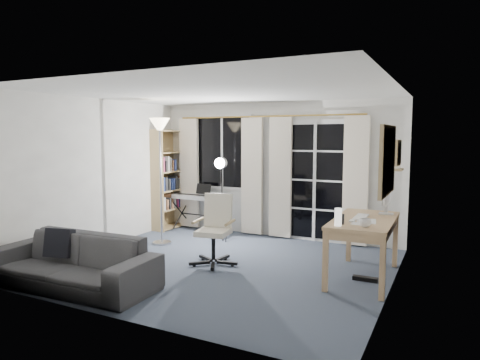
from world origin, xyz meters
name	(u,v)px	position (x,y,z in m)	size (l,w,h in m)	color
floor	(221,266)	(0.00, 0.00, -0.01)	(4.50, 4.00, 0.02)	#394253
window	(223,152)	(-1.05, 1.97, 1.50)	(1.20, 0.08, 1.40)	white
french_door	(315,182)	(0.75, 1.97, 1.03)	(1.32, 0.09, 2.11)	white
curtains	(265,176)	(-0.14, 1.88, 1.09)	(3.60, 0.07, 2.13)	gold
bookshelf	(169,181)	(-2.12, 1.73, 0.92)	(0.35, 0.91, 1.93)	#A68357
torchiere_lamp	(160,143)	(-1.47, 0.60, 1.69)	(0.37, 0.37, 2.10)	#B2B2B7
keyboard_piano	(201,198)	(-1.37, 1.70, 0.64)	(1.17, 0.58, 0.84)	black
studio_light	(221,173)	(-0.67, 1.22, 1.18)	(0.30, 0.31, 1.48)	black
office_chair	(216,222)	(-0.13, 0.10, 0.58)	(0.68, 0.68, 0.99)	black
desk	(364,226)	(1.88, 0.34, 0.67)	(0.74, 1.44, 0.77)	tan
monitor	(387,193)	(2.08, 0.79, 1.06)	(0.19, 0.55, 0.48)	silver
desk_clutter	(355,235)	(1.82, 0.11, 0.60)	(0.44, 0.87, 0.97)	white
mug	(365,222)	(1.98, -0.16, 0.83)	(0.13, 0.10, 0.13)	silver
wall_mirror	(387,160)	(2.22, -0.35, 1.55)	(0.04, 0.94, 0.74)	#A68357
framed_print	(398,153)	(2.23, 0.55, 1.60)	(0.03, 0.42, 0.32)	#A68357
wall_shelf	(397,165)	(2.16, 1.05, 1.41)	(0.16, 0.30, 0.18)	#A68357
sofa	(71,253)	(-1.18, -1.55, 0.41)	(2.13, 0.70, 0.82)	#323134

